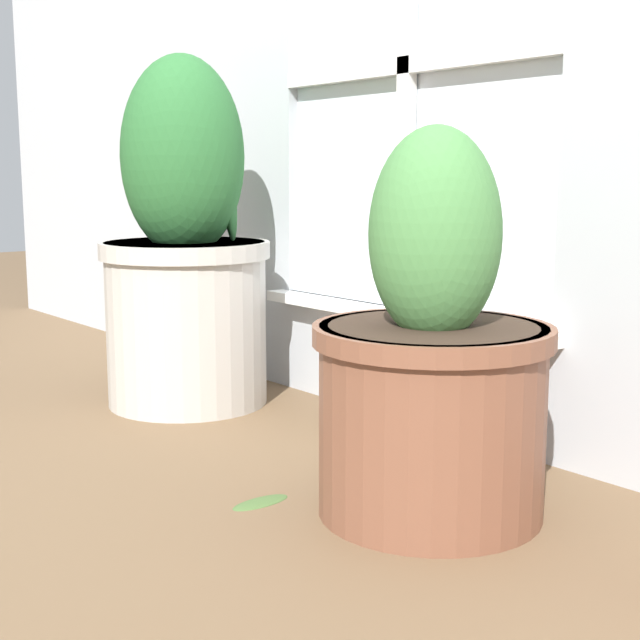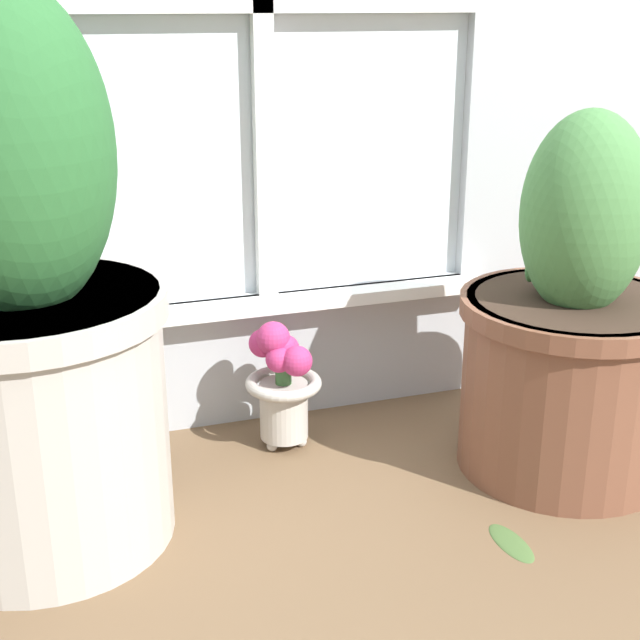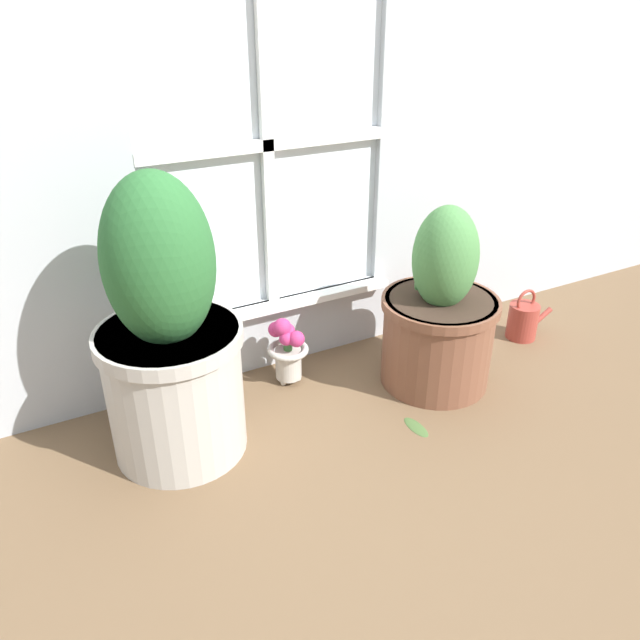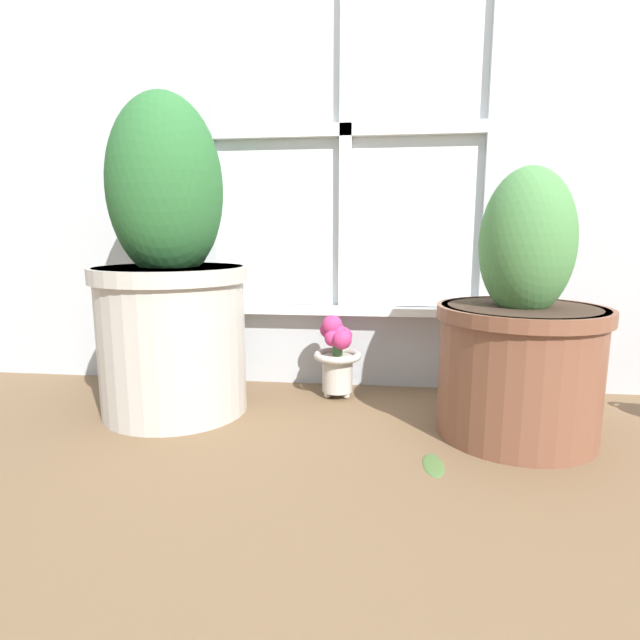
% 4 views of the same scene
% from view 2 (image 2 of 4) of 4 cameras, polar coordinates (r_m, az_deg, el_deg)
% --- Properties ---
extents(ground_plane, '(10.00, 10.00, 0.00)m').
position_cam_2_polar(ground_plane, '(1.36, 2.92, -15.12)').
color(ground_plane, brown).
extents(potted_plant_left, '(0.40, 0.40, 0.82)m').
position_cam_2_polar(potted_plant_left, '(1.32, -18.28, 0.27)').
color(potted_plant_left, '#B7B2A8').
rests_on(potted_plant_left, ground_plane).
extents(potted_plant_right, '(0.38, 0.38, 0.62)m').
position_cam_2_polar(potted_plant_right, '(1.56, 15.83, -1.11)').
color(potted_plant_right, brown).
rests_on(potted_plant_right, ground_plane).
extents(flower_vase, '(0.14, 0.14, 0.24)m').
position_cam_2_polar(flower_vase, '(1.61, -2.44, -3.84)').
color(flower_vase, '#BCB7AD').
rests_on(flower_vase, ground_plane).
extents(fallen_leaf, '(0.05, 0.11, 0.01)m').
position_cam_2_polar(fallen_leaf, '(1.42, 12.14, -13.66)').
color(fallen_leaf, '#476633').
rests_on(fallen_leaf, ground_plane).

